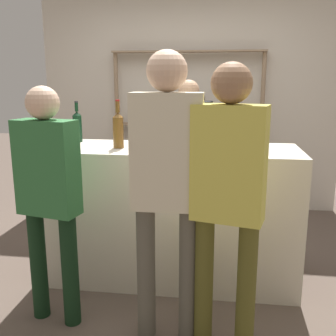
{
  "coord_description": "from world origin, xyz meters",
  "views": [
    {
      "loc": [
        0.4,
        -2.96,
        1.59
      ],
      "look_at": [
        0.0,
        0.0,
        0.91
      ],
      "focal_mm": 42.0,
      "sensor_mm": 36.0,
      "label": 1
    }
  ],
  "objects": [
    {
      "name": "ground_plane",
      "position": [
        0.0,
        0.0,
        0.0
      ],
      "size": [
        16.0,
        16.0,
        0.0
      ],
      "primitive_type": "plane",
      "color": "brown"
    },
    {
      "name": "customer_center",
      "position": [
        0.1,
        -0.78,
        1.05
      ],
      "size": [
        0.41,
        0.23,
        1.75
      ],
      "rotation": [
        0.0,
        0.0,
        1.58
      ],
      "color": "#575347",
      "rests_on": "ground_plane"
    },
    {
      "name": "back_wall",
      "position": [
        0.0,
        1.94,
        1.4
      ],
      "size": [
        3.61,
        0.12,
        2.8
      ],
      "primitive_type": "cube",
      "color": "beige",
      "rests_on": "ground_plane"
    },
    {
      "name": "back_shelf",
      "position": [
        0.01,
        1.76,
        1.24
      ],
      "size": [
        1.79,
        0.18,
        1.91
      ],
      "color": "#897056",
      "rests_on": "ground_plane"
    },
    {
      "name": "cork_jar",
      "position": [
        0.12,
        -0.14,
        1.15
      ],
      "size": [
        0.14,
        0.14,
        0.16
      ],
      "color": "silver",
      "rests_on": "bar_counter"
    },
    {
      "name": "bar_counter",
      "position": [
        0.0,
        0.0,
        0.54
      ],
      "size": [
        2.01,
        0.67,
        1.07
      ],
      "primitive_type": "cube",
      "color": "beige",
      "rests_on": "ground_plane"
    },
    {
      "name": "customer_right",
      "position": [
        0.45,
        -0.84,
        1.0
      ],
      "size": [
        0.43,
        0.26,
        1.68
      ],
      "rotation": [
        0.0,
        0.0,
        1.33
      ],
      "color": "brown",
      "rests_on": "ground_plane"
    },
    {
      "name": "server_behind_counter",
      "position": [
        0.07,
        0.99,
        0.92
      ],
      "size": [
        0.48,
        0.26,
        1.58
      ],
      "rotation": [
        0.0,
        0.0,
        -1.71
      ],
      "color": "black",
      "rests_on": "ground_plane"
    },
    {
      "name": "customer_left",
      "position": [
        -0.66,
        -0.7,
        0.92
      ],
      "size": [
        0.42,
        0.25,
        1.55
      ],
      "rotation": [
        0.0,
        0.0,
        1.35
      ],
      "color": "black",
      "rests_on": "ground_plane"
    },
    {
      "name": "counter_bottle_2",
      "position": [
        0.11,
        0.22,
        1.2
      ],
      "size": [
        0.09,
        0.09,
        0.33
      ],
      "color": "black",
      "rests_on": "bar_counter"
    },
    {
      "name": "counter_bottle_0",
      "position": [
        -0.11,
        -0.08,
        1.19
      ],
      "size": [
        0.08,
        0.08,
        0.33
      ],
      "color": "#0F1956",
      "rests_on": "bar_counter"
    },
    {
      "name": "counter_bottle_1",
      "position": [
        -0.79,
        0.19,
        1.21
      ],
      "size": [
        0.07,
        0.07,
        0.34
      ],
      "color": "black",
      "rests_on": "bar_counter"
    },
    {
      "name": "counter_bottle_3",
      "position": [
        -0.37,
        -0.06,
        1.22
      ],
      "size": [
        0.08,
        0.08,
        0.37
      ],
      "color": "brown",
      "rests_on": "bar_counter"
    }
  ]
}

